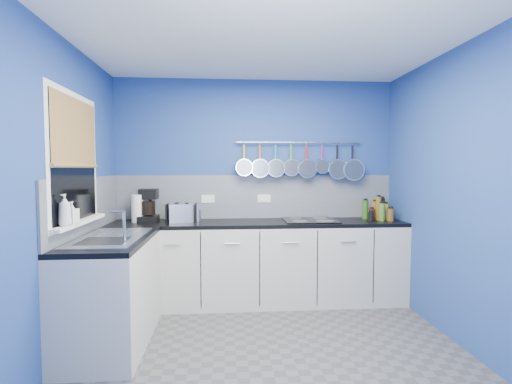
{
  "coord_description": "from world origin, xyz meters",
  "views": [
    {
      "loc": [
        -0.33,
        -2.93,
        1.47
      ],
      "look_at": [
        -0.05,
        0.75,
        1.25
      ],
      "focal_mm": 26.71,
      "sensor_mm": 36.0,
      "label": 1
    }
  ],
  "objects": [
    {
      "name": "coffee_maker",
      "position": [
        -1.18,
        1.26,
        1.08
      ],
      "size": [
        0.2,
        0.22,
        0.36
      ],
      "primitive_type": null,
      "rotation": [
        0.0,
        0.0,
        -0.0
      ],
      "color": "black",
      "rests_on": "worktop_back"
    },
    {
      "name": "sink_unit",
      "position": [
        -1.3,
        0.3,
        0.9
      ],
      "size": [
        0.5,
        0.95,
        0.01
      ],
      "primitive_type": "cube",
      "color": "silver",
      "rests_on": "worktop_left"
    },
    {
      "name": "pan_5",
      "position": [
        0.77,
        1.44,
        1.6
      ],
      "size": [
        0.17,
        0.08,
        0.36
      ],
      "primitive_type": null,
      "color": "silver",
      "rests_on": "pot_rail"
    },
    {
      "name": "wall_right",
      "position": [
        1.61,
        0.0,
        1.25
      ],
      "size": [
        0.02,
        3.0,
        2.5
      ],
      "primitive_type": "cube",
      "color": "navy",
      "rests_on": "ground"
    },
    {
      "name": "condiment_3",
      "position": [
        1.46,
        1.23,
        0.99
      ],
      "size": [
        0.06,
        0.06,
        0.18
      ],
      "primitive_type": "cylinder",
      "color": "olive",
      "rests_on": "worktop_back"
    },
    {
      "name": "window_sill",
      "position": [
        -1.55,
        0.3,
        1.04
      ],
      "size": [
        0.1,
        0.98,
        0.03
      ],
      "primitive_type": "cube",
      "color": "white",
      "rests_on": "wall_left"
    },
    {
      "name": "socket_right",
      "position": [
        0.1,
        1.48,
        1.13
      ],
      "size": [
        0.15,
        0.01,
        0.09
      ],
      "primitive_type": "cube",
      "color": "white",
      "rests_on": "backsplash_back"
    },
    {
      "name": "condiment_1",
      "position": [
        1.36,
        1.31,
        1.0
      ],
      "size": [
        0.05,
        0.05,
        0.2
      ],
      "primitive_type": "cylinder",
      "color": "#8C5914",
      "rests_on": "worktop_back"
    },
    {
      "name": "condiment_5",
      "position": [
        1.29,
        1.2,
        0.96
      ],
      "size": [
        0.07,
        0.07,
        0.13
      ],
      "primitive_type": "cylinder",
      "color": "#4C190C",
      "rests_on": "worktop_back"
    },
    {
      "name": "condiment_7",
      "position": [
        1.38,
        1.14,
        1.0
      ],
      "size": [
        0.07,
        0.07,
        0.2
      ],
      "primitive_type": "cylinder",
      "color": "#3F721E",
      "rests_on": "worktop_back"
    },
    {
      "name": "backsplash_left",
      "position": [
        -1.59,
        0.6,
        1.15
      ],
      "size": [
        0.02,
        1.8,
        0.5
      ],
      "primitive_type": "cube",
      "color": "#90949F",
      "rests_on": "wall_left"
    },
    {
      "name": "condiment_4",
      "position": [
        1.37,
        1.21,
        1.03
      ],
      "size": [
        0.06,
        0.06,
        0.26
      ],
      "primitive_type": "cylinder",
      "color": "brown",
      "rests_on": "worktop_back"
    },
    {
      "name": "canister",
      "position": [
        -0.66,
        1.32,
        0.96
      ],
      "size": [
        0.11,
        0.11,
        0.13
      ],
      "primitive_type": "cylinder",
      "rotation": [
        0.0,
        0.0,
        -0.34
      ],
      "color": "silver",
      "rests_on": "worktop_back"
    },
    {
      "name": "wall_front",
      "position": [
        0.0,
        -1.51,
        1.25
      ],
      "size": [
        3.2,
        0.02,
        2.5
      ],
      "primitive_type": "cube",
      "color": "navy",
      "rests_on": "ground"
    },
    {
      "name": "bamboo_blind",
      "position": [
        -1.56,
        0.3,
        1.77
      ],
      "size": [
        0.01,
        0.9,
        0.55
      ],
      "primitive_type": "cube",
      "color": "#935F2D",
      "rests_on": "wall_left"
    },
    {
      "name": "cabinet_run_back",
      "position": [
        0.0,
        1.2,
        0.43
      ],
      "size": [
        3.2,
        0.6,
        0.86
      ],
      "primitive_type": "cube",
      "color": "beige",
      "rests_on": "ground"
    },
    {
      "name": "pan_6",
      "position": [
        0.95,
        1.44,
        1.57
      ],
      "size": [
        0.24,
        0.09,
        0.43
      ],
      "primitive_type": null,
      "color": "silver",
      "rests_on": "pot_rail"
    },
    {
      "name": "backsplash_back",
      "position": [
        0.0,
        1.49,
        1.15
      ],
      "size": [
        3.2,
        0.02,
        0.5
      ],
      "primitive_type": "cube",
      "color": "#90949F",
      "rests_on": "wall_back"
    },
    {
      "name": "paper_towel",
      "position": [
        -1.29,
        1.23,
        1.05
      ],
      "size": [
        0.15,
        0.15,
        0.3
      ],
      "primitive_type": "cylinder",
      "rotation": [
        0.0,
        0.0,
        -0.16
      ],
      "color": "white",
      "rests_on": "worktop_back"
    },
    {
      "name": "window_glass",
      "position": [
        -1.57,
        0.3,
        1.55
      ],
      "size": [
        0.01,
        0.9,
        1.0
      ],
      "primitive_type": "cube",
      "color": "black",
      "rests_on": "wall_left"
    },
    {
      "name": "window_frame",
      "position": [
        -1.58,
        0.3,
        1.55
      ],
      "size": [
        0.01,
        1.0,
        1.1
      ],
      "primitive_type": "cube",
      "color": "white",
      "rests_on": "wall_left"
    },
    {
      "name": "condiment_0",
      "position": [
        1.45,
        1.32,
        1.02
      ],
      "size": [
        0.06,
        0.06,
        0.24
      ],
      "primitive_type": "cylinder",
      "color": "black",
      "rests_on": "worktop_back"
    },
    {
      "name": "mixer_tap",
      "position": [
        -1.14,
        0.12,
        1.03
      ],
      "size": [
        0.12,
        0.08,
        0.26
      ],
      "primitive_type": null,
      "color": "silver",
      "rests_on": "worktop_left"
    },
    {
      "name": "toaster",
      "position": [
        -0.82,
        1.23,
        1.0
      ],
      "size": [
        0.35,
        0.26,
        0.2
      ],
      "primitive_type": "cube",
      "rotation": [
        0.0,
        0.0,
        0.33
      ],
      "color": "silver",
      "rests_on": "worktop_back"
    },
    {
      "name": "worktop_left",
      "position": [
        -1.3,
        0.3,
        0.88
      ],
      "size": [
        0.6,
        1.2,
        0.04
      ],
      "primitive_type": "cube",
      "color": "black",
      "rests_on": "cabinet_run_left"
    },
    {
      "name": "worktop_back",
      "position": [
        0.0,
        1.2,
        0.88
      ],
      "size": [
        3.2,
        0.6,
        0.04
      ],
      "primitive_type": "cube",
      "color": "black",
      "rests_on": "cabinet_run_back"
    },
    {
      "name": "wall_back",
      "position": [
        0.0,
        1.51,
        1.25
      ],
      "size": [
        3.2,
        0.02,
        2.5
      ],
      "primitive_type": "cube",
      "color": "navy",
      "rests_on": "ground"
    },
    {
      "name": "ceiling",
      "position": [
        0.0,
        0.0,
        2.51
      ],
      "size": [
        3.2,
        3.0,
        0.02
      ],
      "primitive_type": "cube",
      "color": "white",
      "rests_on": "ground"
    },
    {
      "name": "condiment_8",
      "position": [
        1.25,
        1.14,
        0.95
      ],
      "size": [
        0.06,
        0.06,
        0.1
      ],
      "primitive_type": "cylinder",
      "color": "black",
      "rests_on": "worktop_back"
    },
    {
      "name": "pan_3",
      "position": [
        0.41,
        1.44,
        1.58
      ],
      "size": [
        0.2,
        0.08,
        0.39
      ],
      "primitive_type": null,
      "color": "silver",
      "rests_on": "pot_rail"
    },
    {
      "name": "soap_bottle_b",
      "position": [
        -1.53,
        0.1,
        1.14
      ],
      "size": [
        0.1,
        0.1,
        0.17
      ],
      "primitive_type": "imported",
      "rotation": [
        0.0,
        0.0,
        -0.32
      ],
      "color": "white",
      "rests_on": "window_sill"
    },
    {
      "name": "hob",
      "position": [
        0.58,
        1.21,
        0.91
      ],
      "size": [
        0.58,
        0.51,
        0.01
      ],
      "primitive_type": "cube",
      "color": "black",
      "rests_on": "worktop_back"
    },
    {
      "name": "cabinet_run_left",
      "position": [
        -1.3,
        0.3,
        0.43
      ],
      "size": [
        0.6,
        1.2,
        0.86
      ],
      "primitive_type": "cube",
      "color": "beige",
      "rests_on": "ground"
    },
    {
      "name": "pan_0",
      "position": [
        -0.13,
        1.44,
        1.59
      ],
      "size": [
        0.2,
        0.1,
        0.39
      ],
      "primitive_type": null,
      "color": "silver",
      "rests_on": "pot_rail"
    },
    {
      "name": "pot_rail",
      "position": [
        0.5,
        1.45,
        1.78
      ],
      "size": [
        1.45,
        0.02,
        0.02
      ],
      "primitive_type": "cylinder",
      "rotation": [
        0.0,
        1.57,
        0.0
      ],
      "color": "silver",
      "rests_on": "wall_back"
    },
    {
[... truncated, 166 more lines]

